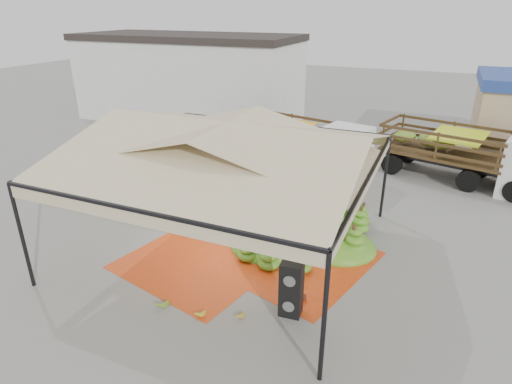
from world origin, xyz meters
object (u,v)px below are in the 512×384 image
at_px(speaker_stack, 291,288).
at_px(banana_heap, 293,217).
at_px(truck_left, 298,141).
at_px(truck_right, 472,151).
at_px(vendor, 271,171).

bearing_deg(speaker_stack, banana_heap, 103.12).
bearing_deg(speaker_stack, truck_left, 102.34).
distance_m(truck_left, truck_right, 7.28).
distance_m(speaker_stack, vendor, 7.63).
xyz_separation_m(speaker_stack, vendor, (-3.27, 6.89, 0.16)).
xyz_separation_m(banana_heap, speaker_stack, (1.25, -3.80, 0.08)).
height_order(speaker_stack, truck_right, truck_right).
bearing_deg(truck_right, vendor, -135.22).
xyz_separation_m(vendor, truck_right, (7.36, 4.23, 0.54)).
distance_m(vendor, truck_right, 8.51).
relative_size(vendor, truck_left, 0.25).
xyz_separation_m(speaker_stack, truck_right, (4.10, 11.13, 0.70)).
bearing_deg(banana_heap, truck_left, 106.98).
height_order(speaker_stack, truck_left, truck_left).
bearing_deg(truck_left, speaker_stack, -58.21).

